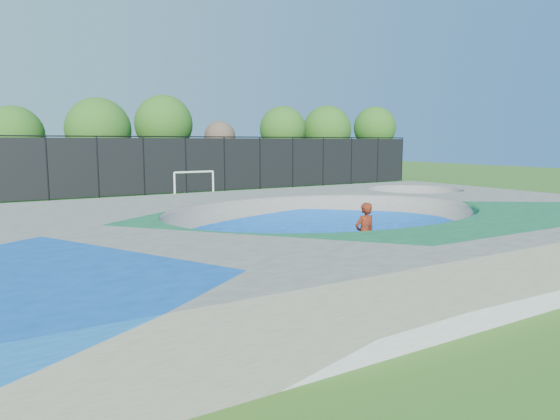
# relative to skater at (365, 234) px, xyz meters

# --- Properties ---
(ground) EXTENTS (120.00, 120.00, 0.00)m
(ground) POSITION_rel_skater_xyz_m (0.01, 1.84, -0.94)
(ground) COLOR #315F1A
(ground) RESTS_ON ground
(skate_deck) EXTENTS (22.00, 14.00, 1.50)m
(skate_deck) POSITION_rel_skater_xyz_m (0.01, 1.84, -0.19)
(skate_deck) COLOR gray
(skate_deck) RESTS_ON ground
(skater) EXTENTS (0.70, 0.47, 1.89)m
(skater) POSITION_rel_skater_xyz_m (0.00, 0.00, 0.00)
(skater) COLOR #BA310E
(skater) RESTS_ON ground
(skateboard) EXTENTS (0.80, 0.34, 0.05)m
(skateboard) POSITION_rel_skater_xyz_m (0.00, 0.00, -0.92)
(skateboard) COLOR black
(skateboard) RESTS_ON ground
(soccer_goal) EXTENTS (2.73, 0.12, 1.80)m
(soccer_goal) POSITION_rel_skater_xyz_m (2.11, 18.99, 0.30)
(soccer_goal) COLOR white
(soccer_goal) RESTS_ON ground
(fence) EXTENTS (48.09, 0.09, 4.04)m
(fence) POSITION_rel_skater_xyz_m (0.01, 22.84, 1.15)
(fence) COLOR black
(fence) RESTS_ON ground
(treeline) EXTENTS (53.66, 7.05, 8.47)m
(treeline) POSITION_rel_skater_xyz_m (-3.89, 27.68, 3.93)
(treeline) COLOR #4C3226
(treeline) RESTS_ON ground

